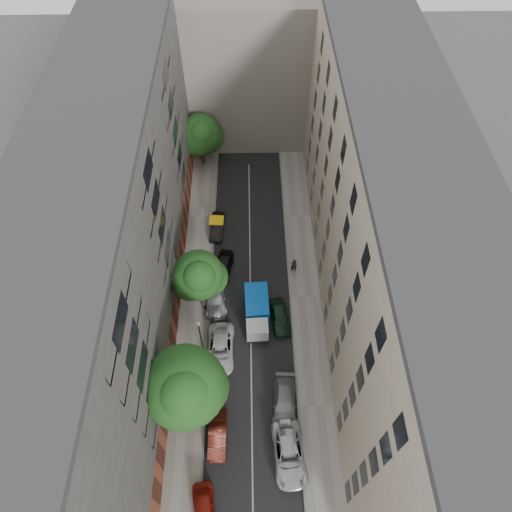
{
  "coord_description": "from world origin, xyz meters",
  "views": [
    {
      "loc": [
        0.15,
        -24.1,
        39.19
      ],
      "look_at": [
        0.57,
        0.81,
        6.0
      ],
      "focal_mm": 32.0,
      "sensor_mm": 36.0,
      "label": 1
    }
  ],
  "objects_px": {
    "car_right_0": "(289,454)",
    "tree_near": "(186,389)",
    "tree_far": "(201,136)",
    "tarp_truck": "(257,311)",
    "car_left_5": "(217,226)",
    "car_right_2": "(280,317)",
    "lamp_post": "(201,338)",
    "pedestrian": "(294,265)",
    "car_left_4": "(223,267)",
    "car_left_1": "(218,435)",
    "car_left_2": "(220,349)",
    "tree_mid": "(200,277)",
    "car_left_0": "(204,512)",
    "car_left_3": "(215,297)",
    "car_right_1": "(284,402)"
  },
  "relations": [
    {
      "from": "tarp_truck",
      "to": "car_right_2",
      "type": "distance_m",
      "value": 2.32
    },
    {
      "from": "car_right_1",
      "to": "tree_far",
      "type": "height_order",
      "value": "tree_far"
    },
    {
      "from": "car_left_5",
      "to": "car_right_2",
      "type": "height_order",
      "value": "car_right_2"
    },
    {
      "from": "car_left_4",
      "to": "tree_mid",
      "type": "xyz_separation_m",
      "value": [
        -1.7,
        -4.51,
        4.8
      ]
    },
    {
      "from": "car_left_2",
      "to": "car_left_3",
      "type": "height_order",
      "value": "car_left_3"
    },
    {
      "from": "car_right_0",
      "to": "car_right_2",
      "type": "height_order",
      "value": "car_right_0"
    },
    {
      "from": "car_left_3",
      "to": "car_left_5",
      "type": "xyz_separation_m",
      "value": [
        -0.06,
        9.2,
        -0.06
      ]
    },
    {
      "from": "lamp_post",
      "to": "pedestrian",
      "type": "relative_size",
      "value": 3.55
    },
    {
      "from": "car_left_2",
      "to": "lamp_post",
      "type": "height_order",
      "value": "lamp_post"
    },
    {
      "from": "tree_far",
      "to": "car_left_5",
      "type": "bearing_deg",
      "value": -79.38
    },
    {
      "from": "car_right_2",
      "to": "lamp_post",
      "type": "height_order",
      "value": "lamp_post"
    },
    {
      "from": "car_left_2",
      "to": "car_right_0",
      "type": "height_order",
      "value": "car_right_0"
    },
    {
      "from": "tree_near",
      "to": "tarp_truck",
      "type": "bearing_deg",
      "value": 60.38
    },
    {
      "from": "car_left_5",
      "to": "tree_near",
      "type": "height_order",
      "value": "tree_near"
    },
    {
      "from": "tarp_truck",
      "to": "car_left_5",
      "type": "relative_size",
      "value": 1.35
    },
    {
      "from": "pedestrian",
      "to": "car_right_2",
      "type": "bearing_deg",
      "value": 68.43
    },
    {
      "from": "car_left_1",
      "to": "lamp_post",
      "type": "height_order",
      "value": "lamp_post"
    },
    {
      "from": "car_left_5",
      "to": "tree_far",
      "type": "xyz_separation_m",
      "value": [
        -2.04,
        10.89,
        3.81
      ]
    },
    {
      "from": "tree_near",
      "to": "pedestrian",
      "type": "height_order",
      "value": "tree_near"
    },
    {
      "from": "tarp_truck",
      "to": "car_right_0",
      "type": "height_order",
      "value": "tarp_truck"
    },
    {
      "from": "car_left_0",
      "to": "tree_mid",
      "type": "height_order",
      "value": "tree_mid"
    },
    {
      "from": "car_left_4",
      "to": "car_right_0",
      "type": "height_order",
      "value": "car_right_0"
    },
    {
      "from": "car_left_5",
      "to": "tree_far",
      "type": "relative_size",
      "value": 0.58
    },
    {
      "from": "car_left_1",
      "to": "car_left_3",
      "type": "bearing_deg",
      "value": 94.71
    },
    {
      "from": "tree_near",
      "to": "tree_mid",
      "type": "distance_m",
      "value": 10.73
    },
    {
      "from": "pedestrian",
      "to": "lamp_post",
      "type": "bearing_deg",
      "value": 42.82
    },
    {
      "from": "tarp_truck",
      "to": "car_right_0",
      "type": "relative_size",
      "value": 1.01
    },
    {
      "from": "tree_near",
      "to": "car_left_3",
      "type": "bearing_deg",
      "value": 83.88
    },
    {
      "from": "car_right_0",
      "to": "tree_near",
      "type": "xyz_separation_m",
      "value": [
        -7.71,
        3.22,
        5.9
      ]
    },
    {
      "from": "car_left_5",
      "to": "car_right_2",
      "type": "xyz_separation_m",
      "value": [
        6.4,
        -11.6,
        0.04
      ]
    },
    {
      "from": "car_left_1",
      "to": "tree_near",
      "type": "relative_size",
      "value": 0.42
    },
    {
      "from": "tree_far",
      "to": "tarp_truck",
      "type": "bearing_deg",
      "value": -74.29
    },
    {
      "from": "car_right_0",
      "to": "pedestrian",
      "type": "xyz_separation_m",
      "value": [
        1.58,
        18.23,
        0.34
      ]
    },
    {
      "from": "car_left_5",
      "to": "tree_near",
      "type": "xyz_separation_m",
      "value": [
        -1.18,
        -20.78,
        5.99
      ]
    },
    {
      "from": "car_right_0",
      "to": "lamp_post",
      "type": "distance_m",
      "value": 11.65
    },
    {
      "from": "car_left_1",
      "to": "tree_far",
      "type": "bearing_deg",
      "value": 96.36
    },
    {
      "from": "tarp_truck",
      "to": "car_left_1",
      "type": "relative_size",
      "value": 1.32
    },
    {
      "from": "car_left_4",
      "to": "car_right_2",
      "type": "height_order",
      "value": "car_left_4"
    },
    {
      "from": "car_left_4",
      "to": "car_right_1",
      "type": "distance_m",
      "value": 15.26
    },
    {
      "from": "car_left_3",
      "to": "car_left_0",
      "type": "bearing_deg",
      "value": -98.25
    },
    {
      "from": "car_right_1",
      "to": "tree_mid",
      "type": "height_order",
      "value": "tree_mid"
    },
    {
      "from": "car_right_1",
      "to": "pedestrian",
      "type": "xyz_separation_m",
      "value": [
        1.7,
        14.03,
        0.39
      ]
    },
    {
      "from": "tree_near",
      "to": "tree_far",
      "type": "distance_m",
      "value": 31.75
    },
    {
      "from": "car_left_2",
      "to": "car_right_0",
      "type": "distance_m",
      "value": 10.84
    },
    {
      "from": "tree_mid",
      "to": "car_right_0",
      "type": "bearing_deg",
      "value": -61.86
    },
    {
      "from": "tarp_truck",
      "to": "car_right_1",
      "type": "relative_size",
      "value": 1.13
    },
    {
      "from": "car_left_1",
      "to": "tree_near",
      "type": "bearing_deg",
      "value": 142.2
    },
    {
      "from": "car_right_2",
      "to": "tree_near",
      "type": "relative_size",
      "value": 0.42
    },
    {
      "from": "car_left_0",
      "to": "tree_near",
      "type": "xyz_separation_m",
      "value": [
        -1.18,
        7.14,
        5.96
      ]
    },
    {
      "from": "car_left_5",
      "to": "tree_far",
      "type": "distance_m",
      "value": 11.72
    }
  ]
}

